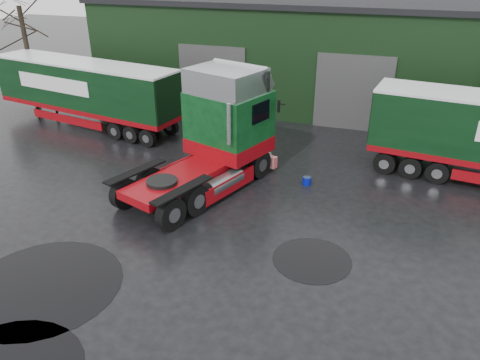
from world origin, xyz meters
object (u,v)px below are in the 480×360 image
(warehouse, at_px, (365,50))
(trailer_left, at_px, (86,94))
(hero_tractor, at_px, (194,137))
(tree_left, at_px, (25,36))
(wash_bucket, at_px, (307,181))
(tree_back_a, at_px, (280,3))

(warehouse, height_order, trailer_left, warehouse)
(hero_tractor, bearing_deg, trailer_left, 167.56)
(warehouse, xyz_separation_m, hero_tractor, (-5.04, -15.50, -0.80))
(warehouse, xyz_separation_m, tree_left, (-19.00, -8.00, 1.09))
(trailer_left, bearing_deg, tree_left, 79.22)
(hero_tractor, distance_m, tree_left, 15.96)
(tree_left, bearing_deg, trailer_left, -21.19)
(warehouse, bearing_deg, tree_left, -157.17)
(trailer_left, relative_size, wash_bucket, 32.61)
(trailer_left, height_order, tree_left, tree_left)
(warehouse, distance_m, hero_tractor, 16.32)
(tree_back_a, bearing_deg, wash_bucket, -73.22)
(warehouse, xyz_separation_m, trailer_left, (-13.84, -10.00, -1.38))
(trailer_left, xyz_separation_m, wash_bucket, (12.93, -3.50, -1.61))
(warehouse, relative_size, tree_left, 3.81)
(wash_bucket, bearing_deg, trailer_left, 164.87)
(trailer_left, xyz_separation_m, tree_back_a, (5.84, 20.00, 2.97))
(warehouse, distance_m, tree_left, 20.64)
(tree_left, bearing_deg, warehouse, 22.83)
(tree_back_a, bearing_deg, hero_tractor, -83.39)
(hero_tractor, distance_m, trailer_left, 10.39)
(hero_tractor, relative_size, tree_left, 0.89)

